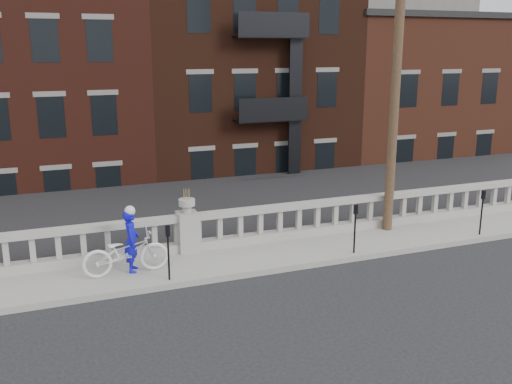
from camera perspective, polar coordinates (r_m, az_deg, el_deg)
ground at (r=12.43m, az=-2.03°, el=-12.38°), size 120.00×120.00×0.00m
sidewalk at (r=15.03m, az=-5.86°, el=-7.28°), size 32.00×2.20×0.15m
balustrade at (r=15.70m, az=-6.84°, el=-4.16°), size 28.00×0.34×1.03m
planter_pedestal at (r=15.64m, az=-6.86°, el=-3.50°), size 0.55×0.55×1.76m
lower_level at (r=33.94m, az=-14.29°, el=8.83°), size 80.00×44.00×20.80m
utility_pole at (r=17.20m, az=13.93°, el=12.72°), size 1.60×0.28×10.00m
parking_meter_b at (r=13.73m, az=-8.78°, el=-5.40°), size 0.10×0.09×1.36m
parking_meter_c at (r=15.55m, az=9.88°, el=-3.08°), size 0.10×0.09×1.36m
parking_meter_d at (r=18.11m, az=21.68°, el=-1.43°), size 0.10×0.09×1.36m
bicycle at (r=14.40m, az=-12.89°, el=-5.89°), size 2.12×0.79×1.10m
cyclist at (r=14.46m, az=-12.34°, el=-4.79°), size 0.50×0.64×1.58m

